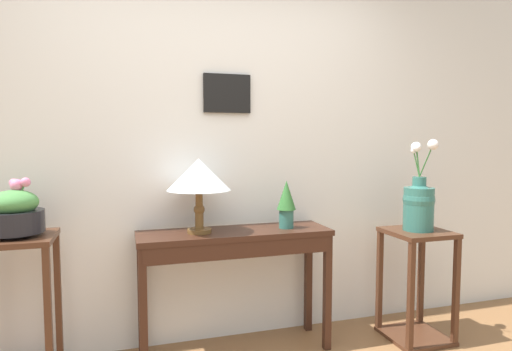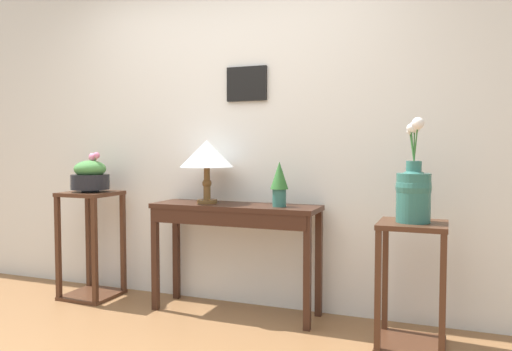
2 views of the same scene
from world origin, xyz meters
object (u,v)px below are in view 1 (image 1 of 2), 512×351
console_table (236,250)px  flower_vase_tall_right (419,202)px  planter_bowl_wide_left (14,213)px  potted_plant_on_console (286,202)px  table_lamp (199,176)px  pedestal_stand_right (416,285)px  pedestal_stand_left (18,313)px

console_table → flower_vase_tall_right: size_ratio=1.98×
console_table → planter_bowl_wide_left: bearing=-178.3°
potted_plant_on_console → planter_bowl_wide_left: (-1.57, -0.04, 0.01)m
console_table → table_lamp: size_ratio=2.66×
console_table → pedestal_stand_right: size_ratio=1.61×
table_lamp → potted_plant_on_console: size_ratio=1.47×
planter_bowl_wide_left → pedestal_stand_right: planter_bowl_wide_left is taller
potted_plant_on_console → flower_vase_tall_right: bearing=-10.5°
console_table → pedestal_stand_left: (-1.23, -0.04, -0.25)m
planter_bowl_wide_left → flower_vase_tall_right: flower_vase_tall_right is taller
potted_plant_on_console → pedestal_stand_right: (0.89, -0.16, -0.59)m
potted_plant_on_console → pedestal_stand_left: 1.67m
pedestal_stand_left → pedestal_stand_right: size_ratio=1.12×
pedestal_stand_left → planter_bowl_wide_left: 0.55m
table_lamp → flower_vase_tall_right: bearing=-7.3°
planter_bowl_wide_left → flower_vase_tall_right: size_ratio=0.51×
table_lamp → planter_bowl_wide_left: table_lamp is taller
potted_plant_on_console → flower_vase_tall_right: (0.89, -0.17, -0.02)m
potted_plant_on_console → pedestal_stand_right: size_ratio=0.41×
pedestal_stand_right → console_table: bearing=172.4°
console_table → pedestal_stand_right: (1.23, -0.16, -0.29)m
potted_plant_on_console → pedestal_stand_left: (-1.57, -0.04, -0.54)m
planter_bowl_wide_left → pedestal_stand_right: 2.54m
potted_plant_on_console → pedestal_stand_left: potted_plant_on_console is taller
table_lamp → flower_vase_tall_right: 1.49m
console_table → pedestal_stand_right: console_table is taller
pedestal_stand_right → flower_vase_tall_right: 0.57m
table_lamp → planter_bowl_wide_left: 1.02m
pedestal_stand_right → flower_vase_tall_right: size_ratio=1.23×
console_table → pedestal_stand_left: pedestal_stand_left is taller
console_table → pedestal_stand_left: 1.26m
console_table → potted_plant_on_console: bearing=0.0°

